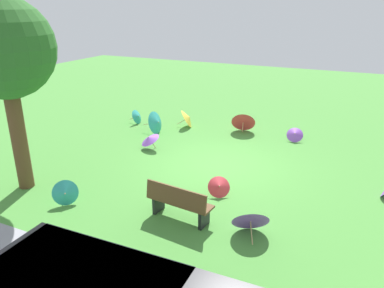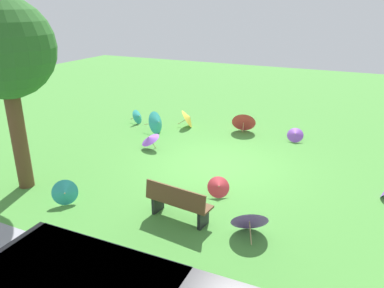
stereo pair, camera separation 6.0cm
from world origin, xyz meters
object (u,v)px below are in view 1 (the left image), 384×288
at_px(parasol_purple_0, 250,218).
at_px(parasol_red_0, 243,121).
at_px(parasol_teal_4, 65,193).
at_px(parasol_teal_3, 138,116).
at_px(parasol_red_1, 219,187).
at_px(parasol_teal_2, 157,122).
at_px(parasol_purple_4, 149,139).
at_px(shade_tree, 4,51).
at_px(parasol_yellow_0, 188,118).
at_px(park_bench, 179,202).
at_px(parasol_purple_2, 295,134).

xyz_separation_m(parasol_purple_0, parasol_red_0, (2.30, -6.69, 0.07)).
bearing_deg(parasol_teal_4, parasol_teal_3, -72.27).
bearing_deg(parasol_red_0, parasol_red_1, 101.18).
bearing_deg(parasol_teal_3, parasol_teal_2, 150.27).
bearing_deg(parasol_purple_4, parasol_purple_0, 143.37).
xyz_separation_m(shade_tree, parasol_yellow_0, (-1.76, -6.72, -3.32)).
bearing_deg(parasol_teal_2, shade_tree, 79.33).
distance_m(park_bench, parasol_teal_4, 2.96).
xyz_separation_m(parasol_purple_0, parasol_teal_3, (6.67, -5.82, -0.07)).
height_order(parasol_purple_0, parasol_yellow_0, parasol_yellow_0).
distance_m(parasol_purple_0, parasol_teal_2, 7.28).
bearing_deg(parasol_teal_3, parasol_purple_4, 130.38).
xyz_separation_m(parasol_purple_0, parasol_purple_2, (0.23, -6.42, -0.10)).
height_order(parasol_purple_0, parasol_teal_2, parasol_teal_2).
height_order(park_bench, parasol_yellow_0, park_bench).
height_order(park_bench, parasol_teal_3, park_bench).
distance_m(parasol_purple_0, parasol_yellow_0, 7.76).
bearing_deg(park_bench, parasol_purple_2, -102.31).
xyz_separation_m(parasol_purple_2, parasol_red_1, (1.01, 5.09, -0.00)).
bearing_deg(parasol_yellow_0, parasol_purple_0, 125.76).
bearing_deg(parasol_teal_4, parasol_yellow_0, -90.24).
relative_size(parasol_red_1, parasol_teal_2, 0.82).
xyz_separation_m(shade_tree, parasol_teal_2, (-1.03, -5.45, -3.25)).
bearing_deg(parasol_teal_2, parasol_purple_4, 111.20).
relative_size(parasol_yellow_0, parasol_teal_3, 1.49).
distance_m(parasol_purple_4, parasol_teal_2, 1.66).
bearing_deg(parasol_purple_0, park_bench, 5.67).
bearing_deg(parasol_purple_0, parasol_purple_2, -87.92).
relative_size(parasol_yellow_0, parasol_teal_2, 1.05).
bearing_deg(parasol_teal_2, parasol_purple_0, 136.38).
height_order(parasol_purple_0, parasol_purple_2, parasol_purple_0).
distance_m(park_bench, parasol_purple_2, 6.75).
relative_size(parasol_red_0, parasol_red_1, 1.43).
relative_size(park_bench, parasol_yellow_0, 1.73).
bearing_deg(parasol_teal_2, parasol_teal_3, -29.73).
height_order(parasol_purple_0, parasol_teal_3, parasol_purple_0).
bearing_deg(parasol_purple_4, park_bench, 129.51).
height_order(parasol_purple_2, parasol_teal_2, parasol_teal_2).
bearing_deg(parasol_red_0, parasol_yellow_0, 9.95).
relative_size(parasol_red_0, parasol_teal_3, 1.65).
height_order(parasol_purple_2, parasol_teal_3, parasol_teal_3).
height_order(parasol_purple_4, parasol_teal_2, parasol_teal_2).
xyz_separation_m(parasol_purple_0, parasol_teal_2, (5.27, -5.02, 0.07)).
xyz_separation_m(parasol_red_1, parasol_teal_2, (4.03, -3.70, 0.18)).
xyz_separation_m(parasol_teal_2, parasol_teal_3, (1.40, -0.80, -0.14)).
distance_m(park_bench, parasol_purple_0, 1.68).
distance_m(parasol_teal_2, parasol_teal_4, 5.82).
xyz_separation_m(parasol_red_1, parasol_teal_4, (3.33, 2.08, 0.06)).
bearing_deg(parasol_purple_0, parasol_teal_4, 9.40).
height_order(parasol_red_0, parasol_teal_3, parasol_red_0).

